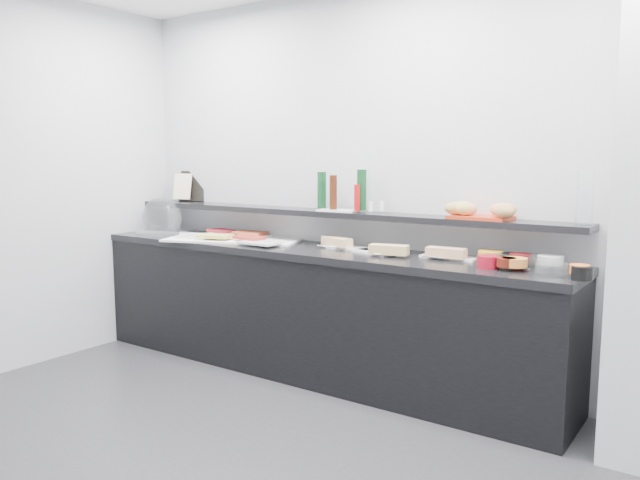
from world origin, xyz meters
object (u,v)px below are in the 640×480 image
Objects in this scene: bread_tray at (481,217)px; condiment_tray at (338,210)px; cloche_base at (167,232)px; framed_print at (192,186)px; sandwich_plate_mid at (374,252)px; carafe at (585,198)px.

condiment_tray is at bearing -176.26° from bread_tray.
cloche_base is 2.60m from bread_tray.
framed_print reaches higher than condiment_tray.
sandwich_plate_mid is 0.47m from condiment_tray.
bread_tray is at bearing -8.07° from condiment_tray.
carafe is at bearing -10.22° from cloche_base.
condiment_tray is at bearing -6.95° from cloche_base.
cloche_base is 1.93m from sandwich_plate_mid.
framed_print is 3.21m from carafe.
sandwich_plate_mid is 2.01m from framed_print.
bread_tray reaches higher than sandwich_plate_mid.
carafe is (3.21, -0.13, 0.02)m from framed_print.
framed_print is 2.61m from bread_tray.
bread_tray is 1.19× the size of carafe.
sandwich_plate_mid is (1.93, 0.05, -0.01)m from cloche_base.
condiment_tray is 1.62m from carafe.
bread_tray is at bearing 177.45° from carafe.
carafe is (1.62, 0.01, 0.14)m from condiment_tray.
sandwich_plate_mid is at bearing -19.00° from framed_print.
cloche_base is at bearing -173.37° from bread_tray.
sandwich_plate_mid is at bearing -173.32° from carafe.
condiment_tray is 1.02m from bread_tray.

